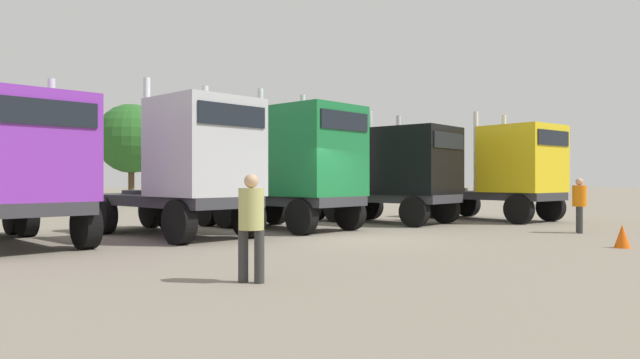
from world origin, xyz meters
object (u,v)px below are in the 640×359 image
(semi_truck_silver, at_px, (190,167))
(visitor_with_camera, at_px, (251,220))
(semi_truck_black, at_px, (404,173))
(semi_truck_purple, at_px, (18,170))
(traffic_cone_near, at_px, (622,236))
(semi_truck_green, at_px, (302,166))
(semi_truck_yellow, at_px, (507,172))
(visitor_in_hivis, at_px, (579,201))

(semi_truck_silver, distance_m, visitor_with_camera, 7.32)
(semi_truck_black, bearing_deg, semi_truck_purple, -102.98)
(semi_truck_black, relative_size, traffic_cone_near, 11.08)
(semi_truck_green, bearing_deg, semi_truck_black, 80.26)
(semi_truck_black, bearing_deg, visitor_with_camera, -68.86)
(semi_truck_green, relative_size, semi_truck_yellow, 0.97)
(visitor_in_hivis, relative_size, visitor_with_camera, 0.97)
(semi_truck_purple, xyz_separation_m, semi_truck_green, (8.03, 0.46, 0.20))
(semi_truck_purple, distance_m, semi_truck_green, 8.04)
(semi_truck_silver, height_order, semi_truck_black, semi_truck_silver)
(visitor_with_camera, bearing_deg, semi_truck_black, -179.39)
(semi_truck_green, xyz_separation_m, visitor_in_hivis, (6.55, -5.29, -1.08))
(visitor_with_camera, bearing_deg, semi_truck_silver, -140.08)
(semi_truck_purple, xyz_separation_m, visitor_in_hivis, (14.58, -4.83, -0.88))
(semi_truck_black, distance_m, visitor_in_hivis, 6.06)
(semi_truck_yellow, xyz_separation_m, visitor_with_camera, (-14.27, -6.62, -0.93))
(semi_truck_green, bearing_deg, semi_truck_purple, -101.07)
(semi_truck_purple, xyz_separation_m, semi_truck_yellow, (16.88, -0.33, 0.08))
(semi_truck_green, bearing_deg, semi_truck_yellow, 70.60)
(semi_truck_green, bearing_deg, visitor_in_hivis, 36.77)
(visitor_in_hivis, relative_size, traffic_cone_near, 2.98)
(semi_truck_yellow, relative_size, visitor_in_hivis, 3.89)
(semi_truck_black, bearing_deg, semi_truck_silver, -101.93)
(semi_truck_silver, xyz_separation_m, semi_truck_green, (3.81, 0.34, 0.08))
(semi_truck_yellow, xyz_separation_m, visitor_in_hivis, (-2.29, -4.50, -0.96))
(semi_truck_silver, height_order, visitor_with_camera, semi_truck_silver)
(semi_truck_silver, relative_size, semi_truck_yellow, 1.05)
(semi_truck_green, height_order, visitor_with_camera, semi_truck_green)
(semi_truck_green, relative_size, traffic_cone_near, 11.21)
(semi_truck_purple, relative_size, visitor_in_hivis, 4.05)
(visitor_with_camera, relative_size, traffic_cone_near, 3.08)
(semi_truck_silver, height_order, traffic_cone_near, semi_truck_silver)
(semi_truck_yellow, height_order, visitor_with_camera, semi_truck_yellow)
(semi_truck_yellow, height_order, visitor_in_hivis, semi_truck_yellow)
(semi_truck_silver, height_order, visitor_in_hivis, semi_truck_silver)
(traffic_cone_near, bearing_deg, semi_truck_yellow, 55.99)
(semi_truck_green, height_order, semi_truck_yellow, semi_truck_green)
(semi_truck_black, xyz_separation_m, visitor_with_camera, (-10.00, -7.78, -0.85))
(semi_truck_silver, height_order, semi_truck_yellow, semi_truck_silver)
(semi_truck_black, height_order, visitor_with_camera, semi_truck_black)
(semi_truck_green, distance_m, semi_truck_yellow, 8.88)
(semi_truck_green, relative_size, visitor_in_hivis, 3.77)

